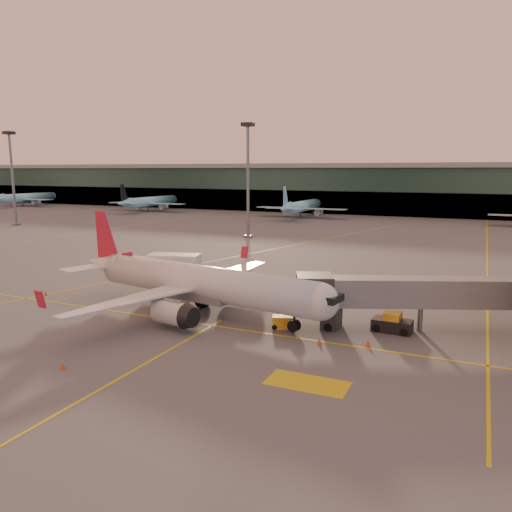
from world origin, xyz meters
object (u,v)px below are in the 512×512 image
at_px(catering_truck, 175,271).
at_px(gpu_cart, 283,322).
at_px(pushback_tug, 392,324).
at_px(main_airplane, 195,283).

xyz_separation_m(catering_truck, gpu_cart, (17.63, -7.81, -2.19)).
relative_size(catering_truck, pushback_tug, 1.80).
relative_size(catering_truck, gpu_cart, 2.83).
bearing_deg(main_airplane, catering_truck, 145.88).
distance_m(main_airplane, pushback_tug, 20.79).
relative_size(main_airplane, catering_truck, 5.02).
distance_m(main_airplane, gpu_cart, 10.99).
xyz_separation_m(gpu_cart, pushback_tug, (9.90, 3.40, 0.17)).
height_order(main_airplane, gpu_cart, main_airplane).
bearing_deg(main_airplane, pushback_tug, 16.68).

